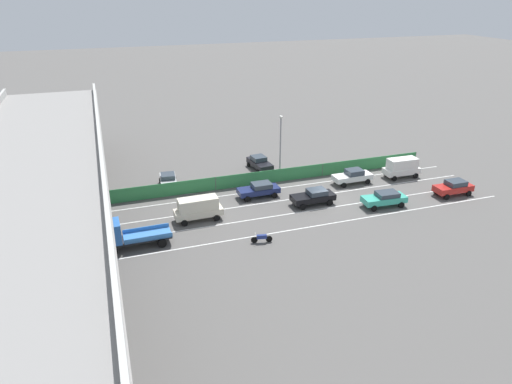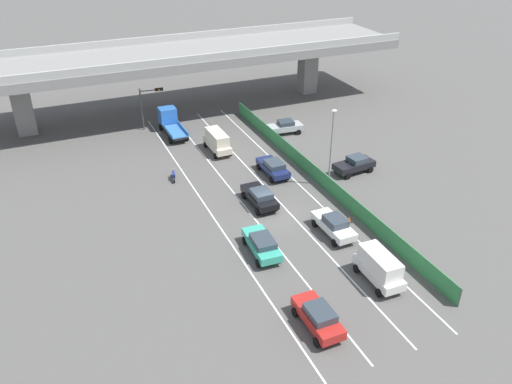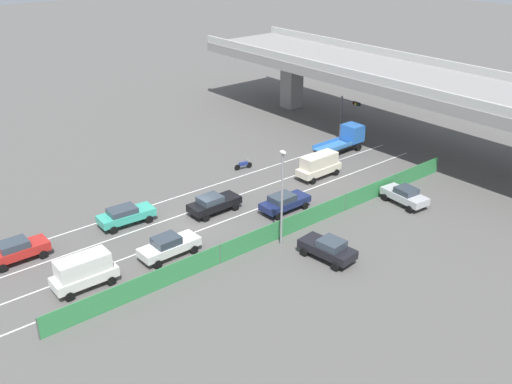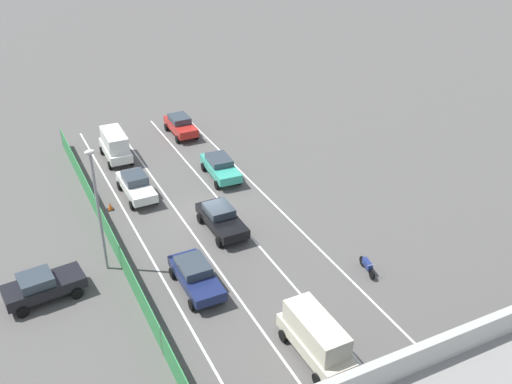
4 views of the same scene
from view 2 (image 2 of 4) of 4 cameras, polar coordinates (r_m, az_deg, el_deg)
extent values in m
plane|color=#565451|center=(45.56, 1.63, -2.45)|extent=(300.00, 300.00, 0.00)
cube|color=silver|center=(47.30, -5.80, -1.29)|extent=(0.14, 44.12, 0.01)
cube|color=silver|center=(48.20, -2.15, -0.50)|extent=(0.14, 44.12, 0.01)
cube|color=silver|center=(49.31, 1.35, 0.26)|extent=(0.14, 44.12, 0.01)
cube|color=silver|center=(50.59, 4.68, 0.98)|extent=(0.14, 44.12, 0.01)
cube|color=gray|center=(67.28, -8.80, 14.71)|extent=(59.08, 11.87, 1.11)
cube|color=#B2B2AD|center=(61.71, -7.38, 14.42)|extent=(59.08, 0.30, 0.90)
cube|color=#B2B2AD|center=(72.41, -10.15, 16.48)|extent=(59.08, 0.30, 0.90)
cube|color=gray|center=(66.36, -24.57, 8.64)|extent=(2.16, 2.16, 6.63)
cube|color=gray|center=(75.23, 5.78, 13.43)|extent=(2.16, 2.16, 6.63)
cube|color=#338447|center=(51.04, 6.55, 2.15)|extent=(0.06, 40.12, 1.58)
cylinder|color=#4C514C|center=(38.05, 21.75, -10.91)|extent=(0.10, 0.10, 1.58)
cylinder|color=#4C514C|center=(46.15, 10.61, -1.40)|extent=(0.10, 0.10, 1.58)
cylinder|color=#4C514C|center=(56.30, 3.21, 5.05)|extent=(0.10, 0.10, 1.58)
cylinder|color=#4C514C|center=(67.57, -1.90, 9.40)|extent=(0.10, 0.10, 1.58)
cube|color=teal|center=(40.33, 0.63, -5.85)|extent=(2.04, 4.71, 0.63)
cube|color=#333D47|center=(39.77, 0.79, -5.47)|extent=(1.69, 2.33, 0.46)
cylinder|color=black|center=(41.56, -1.30, -5.45)|extent=(0.26, 0.65, 0.64)
cylinder|color=black|center=(42.06, 0.99, -4.96)|extent=(0.26, 0.65, 0.64)
cylinder|color=black|center=(39.18, 0.22, -7.93)|extent=(0.26, 0.65, 0.64)
cylinder|color=black|center=(39.71, 2.64, -7.38)|extent=(0.26, 0.65, 0.64)
cube|color=beige|center=(56.80, -4.33, 5.28)|extent=(1.78, 4.75, 0.69)
cube|color=beige|center=(56.43, -4.36, 6.14)|extent=(1.57, 3.89, 1.16)
cylinder|color=black|center=(58.14, -5.66, 5.27)|extent=(0.23, 0.64, 0.64)
cylinder|color=black|center=(58.65, -4.08, 5.57)|extent=(0.23, 0.64, 0.64)
cylinder|color=black|center=(55.38, -4.55, 4.03)|extent=(0.23, 0.64, 0.64)
cylinder|color=black|center=(55.92, -2.90, 4.35)|extent=(0.23, 0.64, 0.64)
cube|color=red|center=(34.29, 6.88, -13.67)|extent=(1.73, 4.32, 0.68)
cube|color=#333D47|center=(33.72, 7.16, -13.20)|extent=(1.52, 2.03, 0.53)
cylinder|color=black|center=(35.22, 4.37, -13.20)|extent=(0.22, 0.64, 0.64)
cylinder|color=black|center=(35.88, 6.87, -12.39)|extent=(0.22, 0.64, 0.64)
cylinder|color=black|center=(33.42, 6.78, -16.30)|extent=(0.22, 0.64, 0.64)
cylinder|color=black|center=(34.11, 9.39, -15.36)|extent=(0.22, 0.64, 0.64)
cube|color=black|center=(46.56, 0.38, -0.54)|extent=(1.90, 4.66, 0.62)
cube|color=#333D47|center=(45.93, 0.61, -0.18)|extent=(1.64, 1.95, 0.52)
cylinder|color=black|center=(47.72, -1.42, -0.39)|extent=(0.23, 0.64, 0.64)
cylinder|color=black|center=(48.36, 0.58, 0.07)|extent=(0.23, 0.64, 0.64)
cylinder|color=black|center=(45.25, 0.16, -2.21)|extent=(0.23, 0.64, 0.64)
cylinder|color=black|center=(45.93, 2.24, -1.71)|extent=(0.23, 0.64, 0.64)
cube|color=silver|center=(38.58, 13.47, -8.65)|extent=(1.84, 4.40, 0.69)
cube|color=silver|center=(38.01, 13.64, -7.53)|extent=(1.61, 3.61, 1.20)
cylinder|color=black|center=(39.40, 11.12, -8.36)|extent=(0.23, 0.64, 0.64)
cylinder|color=black|center=(40.24, 13.23, -7.71)|extent=(0.23, 0.64, 0.64)
cylinder|color=black|center=(37.56, 13.55, -10.87)|extent=(0.23, 0.64, 0.64)
cylinder|color=black|center=(38.45, 15.72, -10.12)|extent=(0.23, 0.64, 0.64)
cube|color=navy|center=(51.77, 1.89, 2.73)|extent=(1.82, 4.59, 0.57)
cube|color=#333D47|center=(51.23, 2.08, 3.11)|extent=(1.59, 2.10, 0.52)
cylinder|color=black|center=(52.88, 0.28, 2.82)|extent=(0.22, 0.64, 0.64)
cylinder|color=black|center=(53.57, 2.03, 3.17)|extent=(0.22, 0.64, 0.64)
cylinder|color=black|center=(50.39, 1.73, 1.36)|extent=(0.22, 0.64, 0.64)
cylinder|color=black|center=(51.11, 3.54, 1.74)|extent=(0.22, 0.64, 0.64)
cube|color=silver|center=(43.00, 8.62, -3.73)|extent=(1.81, 4.69, 0.63)
cube|color=#333D47|center=(42.51, 8.84, -3.20)|extent=(1.56, 1.92, 0.58)
cylinder|color=black|center=(43.96, 6.52, -3.48)|extent=(0.23, 0.64, 0.64)
cylinder|color=black|center=(44.77, 8.44, -2.96)|extent=(0.23, 0.64, 0.64)
cylinder|color=black|center=(41.77, 8.72, -5.63)|extent=(0.23, 0.64, 0.64)
cylinder|color=black|center=(42.62, 10.70, -5.04)|extent=(0.23, 0.64, 0.64)
cube|color=black|center=(61.57, -9.20, 6.87)|extent=(1.65, 6.17, 0.25)
cube|color=blue|center=(63.12, -9.83, 8.43)|extent=(1.99, 1.87, 1.86)
cube|color=#3875BC|center=(60.62, -8.95, 6.70)|extent=(2.02, 4.18, 0.10)
cube|color=#3875BC|center=(60.32, -9.82, 6.71)|extent=(0.14, 4.15, 0.41)
cube|color=#3875BC|center=(60.77, -8.11, 7.03)|extent=(0.14, 4.15, 0.41)
cylinder|color=black|center=(63.36, -10.57, 7.10)|extent=(0.27, 0.80, 0.80)
cylinder|color=black|center=(63.80, -8.86, 7.41)|extent=(0.27, 0.80, 0.80)
cylinder|color=black|center=(59.61, -9.52, 5.72)|extent=(0.27, 0.80, 0.80)
cylinder|color=black|center=(60.08, -7.71, 6.06)|extent=(0.27, 0.80, 0.80)
cylinder|color=black|center=(52.25, -9.21, 2.03)|extent=(0.21, 0.61, 0.60)
cylinder|color=black|center=(51.06, -9.09, 1.34)|extent=(0.21, 0.61, 0.60)
cube|color=navy|center=(51.52, -9.18, 1.97)|extent=(0.45, 0.95, 0.36)
cylinder|color=#B2B2B2|center=(51.87, -9.26, 2.58)|extent=(0.59, 0.14, 0.03)
cube|color=black|center=(53.10, 10.86, 2.95)|extent=(4.45, 2.28, 0.65)
cube|color=#333D47|center=(53.05, 11.22, 3.61)|extent=(1.92, 1.79, 0.54)
cylinder|color=black|center=(51.84, 10.20, 1.73)|extent=(0.66, 0.29, 0.64)
cylinder|color=black|center=(53.08, 8.97, 2.54)|extent=(0.66, 0.29, 0.64)
cylinder|color=black|center=(53.60, 12.63, 2.44)|extent=(0.66, 0.29, 0.64)
cylinder|color=black|center=(54.80, 11.38, 3.21)|extent=(0.66, 0.29, 0.64)
cube|color=#B2B5B7|center=(61.36, 3.20, 7.21)|extent=(4.37, 2.14, 0.63)
cube|color=#333D47|center=(61.20, 3.34, 7.71)|extent=(1.83, 1.70, 0.50)
cylinder|color=black|center=(60.31, 2.22, 6.33)|extent=(0.66, 0.28, 0.64)
cylinder|color=black|center=(61.83, 1.64, 6.95)|extent=(0.66, 0.28, 0.64)
cylinder|color=black|center=(61.31, 4.75, 6.65)|extent=(0.66, 0.28, 0.64)
cylinder|color=black|center=(62.80, 4.13, 7.25)|extent=(0.66, 0.28, 0.64)
cylinder|color=#47474C|center=(63.29, -12.59, 8.94)|extent=(0.18, 0.18, 5.07)
cylinder|color=#47474C|center=(62.70, -11.67, 11.03)|extent=(2.51, 0.29, 0.12)
cube|color=black|center=(62.84, -10.75, 11.16)|extent=(0.98, 0.35, 0.32)
sphere|color=#390706|center=(62.65, -11.00, 11.08)|extent=(0.20, 0.20, 0.20)
sphere|color=#EFA319|center=(62.69, -10.73, 11.12)|extent=(0.20, 0.20, 0.20)
sphere|color=black|center=(62.73, -10.45, 11.15)|extent=(0.20, 0.20, 0.20)
cylinder|color=gray|center=(49.04, 8.35, 4.65)|extent=(0.16, 0.16, 7.45)
ellipsoid|color=silver|center=(47.53, 8.69, 8.91)|extent=(0.60, 0.36, 0.28)
cone|color=orange|center=(45.01, 10.32, -2.99)|extent=(0.36, 0.36, 0.57)
cube|color=black|center=(45.15, 10.29, -3.28)|extent=(0.47, 0.47, 0.03)
camera|label=1|loc=(61.71, -49.30, 17.36)|focal=32.59mm
camera|label=3|loc=(53.99, 57.48, 15.26)|focal=40.67mm
camera|label=4|loc=(72.56, -0.42, 27.31)|focal=41.30mm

